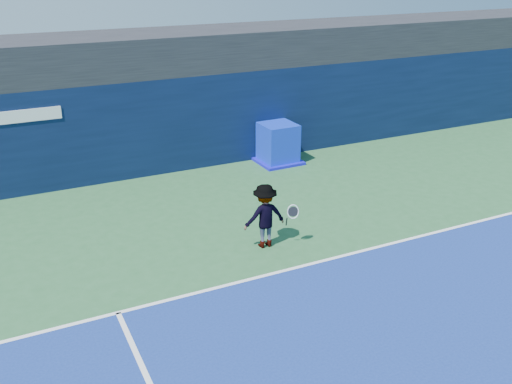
% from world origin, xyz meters
% --- Properties ---
extents(ground, '(80.00, 80.00, 0.00)m').
position_xyz_m(ground, '(0.00, 0.00, 0.00)').
color(ground, '#295B32').
rests_on(ground, ground).
extents(baseline, '(24.00, 0.10, 0.01)m').
position_xyz_m(baseline, '(0.00, 3.00, 0.01)').
color(baseline, white).
rests_on(baseline, ground).
extents(stadium_band, '(36.00, 3.00, 1.20)m').
position_xyz_m(stadium_band, '(0.00, 11.50, 3.60)').
color(stadium_band, black).
rests_on(stadium_band, back_wall_assembly).
extents(back_wall_assembly, '(36.00, 1.03, 3.00)m').
position_xyz_m(back_wall_assembly, '(-0.00, 10.50, 1.50)').
color(back_wall_assembly, black).
rests_on(back_wall_assembly, ground).
extents(equipment_cart, '(1.41, 1.41, 1.33)m').
position_xyz_m(equipment_cart, '(1.91, 9.43, 0.61)').
color(equipment_cart, '#0D28C2').
rests_on(equipment_cart, ground).
extents(tennis_player, '(1.25, 0.69, 1.57)m').
position_xyz_m(tennis_player, '(-1.17, 4.26, 0.78)').
color(tennis_player, white).
rests_on(tennis_player, ground).
extents(tennis_ball, '(0.08, 0.08, 0.08)m').
position_xyz_m(tennis_ball, '(-0.96, 4.47, 1.23)').
color(tennis_ball, '#D2ED1A').
rests_on(tennis_ball, ground).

